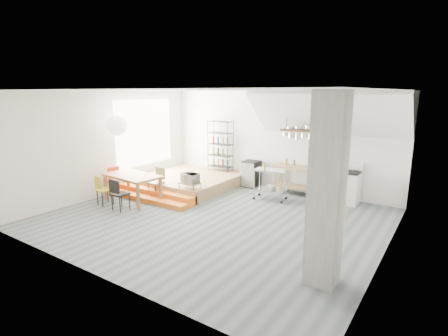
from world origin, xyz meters
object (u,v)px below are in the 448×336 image
Objects in this scene: stove at (348,187)px; mini_fridge at (251,174)px; dining_table at (132,178)px; rolling_cart at (270,180)px.

stove is 3.23m from mini_fridge.
mini_fridge is (-3.23, 0.04, -0.04)m from stove.
mini_fridge is at bearing 179.22° from stove.
dining_table is 4.06m from rolling_cart.
stove is at bearing 37.36° from dining_table.
stove reaches higher than rolling_cart.
rolling_cart is at bearing 41.40° from dining_table.
mini_fridge is at bearing 63.82° from dining_table.
rolling_cart is 1.57m from mini_fridge.
dining_table is 1.80× the size of rolling_cart.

